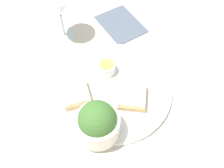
{
  "coord_description": "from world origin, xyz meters",
  "views": [
    {
      "loc": [
        0.43,
        -0.02,
        0.65
      ],
      "look_at": [
        0.0,
        0.0,
        0.03
      ],
      "focal_mm": 45.0,
      "sensor_mm": 36.0,
      "label": 1
    }
  ],
  "objects_px": {
    "sauce_ramekin": "(106,67)",
    "cheese_toast_far": "(76,94)",
    "salad_bowl": "(97,122)",
    "wine_glass": "(59,8)",
    "cheese_toast_near": "(132,97)",
    "napkin": "(121,24)"
  },
  "relations": [
    {
      "from": "salad_bowl",
      "to": "wine_glass",
      "type": "bearing_deg",
      "value": -163.01
    },
    {
      "from": "sauce_ramekin",
      "to": "napkin",
      "type": "xyz_separation_m",
      "value": [
        -0.2,
        0.05,
        -0.03
      ]
    },
    {
      "from": "cheese_toast_near",
      "to": "cheese_toast_far",
      "type": "height_order",
      "value": "same"
    },
    {
      "from": "sauce_ramekin",
      "to": "cheese_toast_near",
      "type": "xyz_separation_m",
      "value": [
        0.1,
        0.07,
        -0.01
      ]
    },
    {
      "from": "napkin",
      "to": "cheese_toast_near",
      "type": "bearing_deg",
      "value": 2.57
    },
    {
      "from": "sauce_ramekin",
      "to": "wine_glass",
      "type": "height_order",
      "value": "wine_glass"
    },
    {
      "from": "sauce_ramekin",
      "to": "cheese_toast_far",
      "type": "xyz_separation_m",
      "value": [
        0.08,
        -0.08,
        -0.01
      ]
    },
    {
      "from": "sauce_ramekin",
      "to": "napkin",
      "type": "distance_m",
      "value": 0.21
    },
    {
      "from": "salad_bowl",
      "to": "napkin",
      "type": "height_order",
      "value": "salad_bowl"
    },
    {
      "from": "wine_glass",
      "to": "cheese_toast_far",
      "type": "bearing_deg",
      "value": 11.1
    },
    {
      "from": "cheese_toast_near",
      "to": "salad_bowl",
      "type": "bearing_deg",
      "value": -45.36
    },
    {
      "from": "salad_bowl",
      "to": "wine_glass",
      "type": "xyz_separation_m",
      "value": [
        -0.35,
        -0.11,
        0.05
      ]
    },
    {
      "from": "salad_bowl",
      "to": "sauce_ramekin",
      "type": "height_order",
      "value": "salad_bowl"
    },
    {
      "from": "sauce_ramekin",
      "to": "cheese_toast_near",
      "type": "bearing_deg",
      "value": 34.77
    },
    {
      "from": "cheese_toast_near",
      "to": "cheese_toast_far",
      "type": "relative_size",
      "value": 0.98
    },
    {
      "from": "cheese_toast_far",
      "to": "wine_glass",
      "type": "distance_m",
      "value": 0.27
    },
    {
      "from": "salad_bowl",
      "to": "wine_glass",
      "type": "height_order",
      "value": "wine_glass"
    },
    {
      "from": "salad_bowl",
      "to": "napkin",
      "type": "xyz_separation_m",
      "value": [
        -0.39,
        0.08,
        -0.06
      ]
    },
    {
      "from": "salad_bowl",
      "to": "napkin",
      "type": "distance_m",
      "value": 0.4
    },
    {
      "from": "cheese_toast_near",
      "to": "wine_glass",
      "type": "relative_size",
      "value": 0.59
    },
    {
      "from": "wine_glass",
      "to": "napkin",
      "type": "xyz_separation_m",
      "value": [
        -0.04,
        0.18,
        -0.11
      ]
    },
    {
      "from": "salad_bowl",
      "to": "cheese_toast_near",
      "type": "xyz_separation_m",
      "value": [
        -0.09,
        0.09,
        -0.03
      ]
    }
  ]
}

